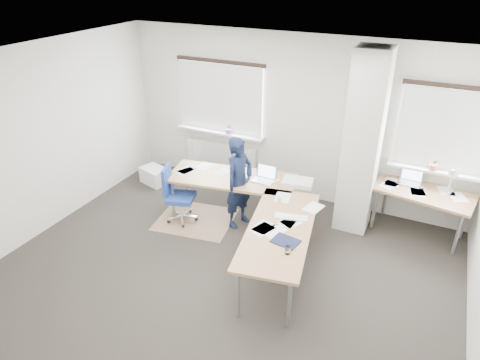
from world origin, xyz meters
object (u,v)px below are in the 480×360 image
at_px(desk_side, 424,194).
at_px(task_chair, 179,206).
at_px(person, 239,183).
at_px(desk_main, 257,202).

height_order(desk_side, task_chair, desk_side).
height_order(desk_side, person, person).
relative_size(desk_main, task_chair, 2.99).
xyz_separation_m(desk_main, desk_side, (2.13, 1.30, -0.01)).
bearing_deg(desk_side, task_chair, -150.06).
bearing_deg(desk_side, person, -149.76).
xyz_separation_m(desk_main, task_chair, (-1.37, 0.03, -0.43)).
height_order(desk_main, desk_side, desk_side).
distance_m(desk_side, task_chair, 3.75).
relative_size(desk_main, person, 1.91).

